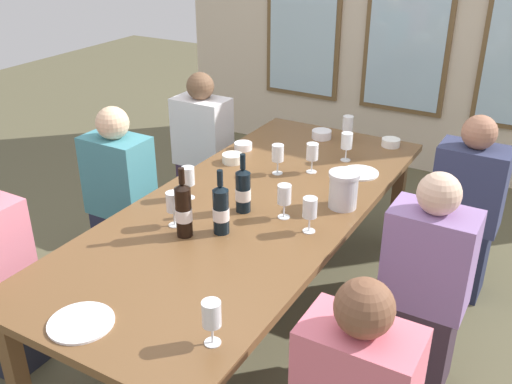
# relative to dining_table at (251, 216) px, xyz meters

# --- Properties ---
(ground_plane) EXTENTS (12.00, 12.00, 0.00)m
(ground_plane) POSITION_rel_dining_table_xyz_m (0.00, 0.00, -0.68)
(ground_plane) COLOR brown
(dining_table) EXTENTS (1.07, 2.54, 0.74)m
(dining_table) POSITION_rel_dining_table_xyz_m (0.00, 0.00, 0.00)
(dining_table) COLOR brown
(dining_table) RESTS_ON ground
(white_plate_0) EXTENTS (0.24, 0.24, 0.01)m
(white_plate_0) POSITION_rel_dining_table_xyz_m (-0.06, -1.12, 0.07)
(white_plate_0) COLOR white
(white_plate_0) RESTS_ON dining_table
(white_plate_1) EXTENTS (0.22, 0.22, 0.01)m
(white_plate_1) POSITION_rel_dining_table_xyz_m (0.34, 0.65, 0.07)
(white_plate_1) COLOR white
(white_plate_1) RESTS_ON dining_table
(metal_pitcher) EXTENTS (0.16, 0.16, 0.19)m
(metal_pitcher) POSITION_rel_dining_table_xyz_m (0.41, 0.22, 0.16)
(metal_pitcher) COLOR silver
(metal_pitcher) RESTS_ON dining_table
(wine_bottle_0) EXTENTS (0.08, 0.08, 0.34)m
(wine_bottle_0) POSITION_rel_dining_table_xyz_m (-0.11, -0.41, 0.19)
(wine_bottle_0) COLOR black
(wine_bottle_0) RESTS_ON dining_table
(wine_bottle_1) EXTENTS (0.08, 0.08, 0.31)m
(wine_bottle_1) POSITION_rel_dining_table_xyz_m (-0.00, -0.07, 0.18)
(wine_bottle_1) COLOR black
(wine_bottle_1) RESTS_ON dining_table
(wine_bottle_2) EXTENTS (0.08, 0.08, 0.32)m
(wine_bottle_2) POSITION_rel_dining_table_xyz_m (0.02, -0.31, 0.18)
(wine_bottle_2) COLOR black
(wine_bottle_2) RESTS_ON dining_table
(tasting_bowl_0) EXTENTS (0.12, 0.12, 0.05)m
(tasting_bowl_0) POSITION_rel_dining_table_xyz_m (-0.37, 0.42, 0.09)
(tasting_bowl_0) COLOR white
(tasting_bowl_0) RESTS_ON dining_table
(tasting_bowl_1) EXTENTS (0.12, 0.12, 0.05)m
(tasting_bowl_1) POSITION_rel_dining_table_xyz_m (0.36, 1.15, 0.09)
(tasting_bowl_1) COLOR white
(tasting_bowl_1) RESTS_ON dining_table
(tasting_bowl_2) EXTENTS (0.13, 0.13, 0.05)m
(tasting_bowl_2) POSITION_rel_dining_table_xyz_m (-0.08, 1.06, 0.09)
(tasting_bowl_2) COLOR white
(tasting_bowl_2) RESTS_ON dining_table
(tasting_bowl_3) EXTENTS (0.11, 0.11, 0.04)m
(tasting_bowl_3) POSITION_rel_dining_table_xyz_m (-0.42, 0.63, 0.08)
(tasting_bowl_3) COLOR white
(tasting_bowl_3) RESTS_ON dining_table
(wine_glass_0) EXTENTS (0.07, 0.07, 0.17)m
(wine_glass_0) POSITION_rel_dining_table_xyz_m (0.20, 0.79, 0.18)
(wine_glass_0) COLOR white
(wine_glass_0) RESTS_ON dining_table
(wine_glass_1) EXTENTS (0.07, 0.07, 0.17)m
(wine_glass_1) POSITION_rel_dining_table_xyz_m (0.41, -0.97, 0.18)
(wine_glass_1) COLOR white
(wine_glass_1) RESTS_ON dining_table
(wine_glass_2) EXTENTS (0.07, 0.07, 0.17)m
(wine_glass_2) POSITION_rel_dining_table_xyz_m (-0.32, -0.09, 0.18)
(wine_glass_2) COLOR white
(wine_glass_2) RESTS_ON dining_table
(wine_glass_3) EXTENTS (0.07, 0.07, 0.17)m
(wine_glass_3) POSITION_rel_dining_table_xyz_m (0.21, -0.03, 0.18)
(wine_glass_3) COLOR white
(wine_glass_3) RESTS_ON dining_table
(wine_glass_4) EXTENTS (0.07, 0.07, 0.17)m
(wine_glass_4) POSITION_rel_dining_table_xyz_m (0.37, -0.10, 0.18)
(wine_glass_4) COLOR white
(wine_glass_4) RESTS_ON dining_table
(wine_glass_5) EXTENTS (0.07, 0.07, 0.17)m
(wine_glass_5) POSITION_rel_dining_table_xyz_m (0.09, 1.08, 0.18)
(wine_glass_5) COLOR white
(wine_glass_5) RESTS_ON dining_table
(wine_glass_6) EXTENTS (0.07, 0.07, 0.17)m
(wine_glass_6) POSITION_rel_dining_table_xyz_m (-0.06, 0.41, 0.18)
(wine_glass_6) COLOR white
(wine_glass_6) RESTS_ON dining_table
(wine_glass_7) EXTENTS (0.07, 0.07, 0.17)m
(wine_glass_7) POSITION_rel_dining_table_xyz_m (-0.21, -0.36, 0.18)
(wine_glass_7) COLOR white
(wine_glass_7) RESTS_ON dining_table
(wine_glass_8) EXTENTS (0.07, 0.07, 0.17)m
(wine_glass_8) POSITION_rel_dining_table_xyz_m (0.10, 0.53, 0.18)
(wine_glass_8) COLOR white
(wine_glass_8) RESTS_ON dining_table
(seated_person_0) EXTENTS (0.38, 0.24, 1.11)m
(seated_person_0) POSITION_rel_dining_table_xyz_m (-0.91, 0.88, -0.15)
(seated_person_0) COLOR #39283E
(seated_person_0) RESTS_ON ground
(seated_person_1) EXTENTS (0.38, 0.24, 1.11)m
(seated_person_1) POSITION_rel_dining_table_xyz_m (0.91, 0.89, -0.15)
(seated_person_1) COLOR #222741
(seated_person_1) RESTS_ON ground
(seated_person_4) EXTENTS (0.38, 0.24, 1.11)m
(seated_person_4) POSITION_rel_dining_table_xyz_m (-0.91, 0.02, -0.15)
(seated_person_4) COLOR #232841
(seated_person_4) RESTS_ON ground
(seated_person_5) EXTENTS (0.38, 0.24, 1.11)m
(seated_person_5) POSITION_rel_dining_table_xyz_m (0.91, 0.03, -0.15)
(seated_person_5) COLOR #392936
(seated_person_5) RESTS_ON ground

